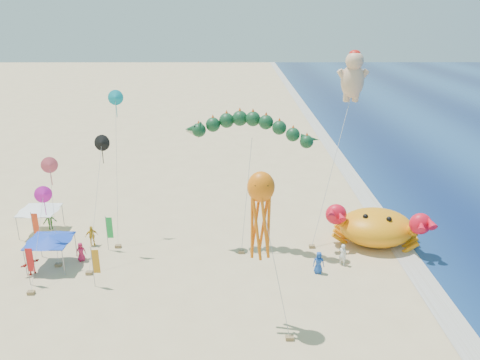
# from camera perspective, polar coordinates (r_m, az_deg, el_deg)

# --- Properties ---
(ground) EXTENTS (320.00, 320.00, 0.00)m
(ground) POSITION_cam_1_polar(r_m,az_deg,el_deg) (38.80, 3.02, -10.08)
(ground) COLOR #D1B784
(ground) RESTS_ON ground
(foam_strip) EXTENTS (320.00, 320.00, 0.00)m
(foam_strip) POSITION_cam_1_polar(r_m,az_deg,el_deg) (41.26, 20.13, -9.42)
(foam_strip) COLOR silver
(foam_strip) RESTS_ON ground
(crab_inflatable) EXTENTS (8.66, 6.90, 3.80)m
(crab_inflatable) POSITION_cam_1_polar(r_m,az_deg,el_deg) (42.70, 16.30, -5.44)
(crab_inflatable) COLOR orange
(crab_inflatable) RESTS_ON ground
(dragon_kite) EXTENTS (10.71, 3.27, 11.39)m
(dragon_kite) POSITION_cam_1_polar(r_m,az_deg,el_deg) (37.82, 1.25, 5.89)
(dragon_kite) COLOR #0F371D
(dragon_kite) RESTS_ON ground
(cherub_kite) EXTENTS (5.09, 6.90, 16.21)m
(cherub_kite) POSITION_cam_1_polar(r_m,az_deg,el_deg) (43.53, 13.61, 12.32)
(cherub_kite) COLOR #DDAC87
(cherub_kite) RESTS_ON ground
(octopus_kite) EXTENTS (2.93, 2.65, 10.52)m
(octopus_kite) POSITION_cam_1_polar(r_m,az_deg,el_deg) (28.17, 2.55, -3.52)
(octopus_kite) COLOR orange
(octopus_kite) RESTS_ON ground
(canopy_blue) EXTENTS (3.50, 3.50, 2.71)m
(canopy_blue) POSITION_cam_1_polar(r_m,az_deg,el_deg) (40.18, -22.25, -6.61)
(canopy_blue) COLOR gray
(canopy_blue) RESTS_ON ground
(canopy_white) EXTENTS (3.56, 3.56, 2.71)m
(canopy_white) POSITION_cam_1_polar(r_m,az_deg,el_deg) (46.48, -23.31, -3.18)
(canopy_white) COLOR gray
(canopy_white) RESTS_ON ground
(feather_flags) EXTENTS (7.62, 6.59, 3.20)m
(feather_flags) POSITION_cam_1_polar(r_m,az_deg,el_deg) (39.94, -20.29, -7.20)
(feather_flags) COLOR gray
(feather_flags) RESTS_ON ground
(beachgoers) EXTENTS (27.19, 9.38, 1.87)m
(beachgoers) POSITION_cam_1_polar(r_m,az_deg,el_deg) (40.97, -14.18, -7.57)
(beachgoers) COLOR gold
(beachgoers) RESTS_ON ground
(small_kites) EXTENTS (6.00, 10.10, 13.11)m
(small_kites) POSITION_cam_1_polar(r_m,az_deg,el_deg) (39.62, -19.00, 2.21)
(small_kites) COLOR #0E8B9D
(small_kites) RESTS_ON ground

